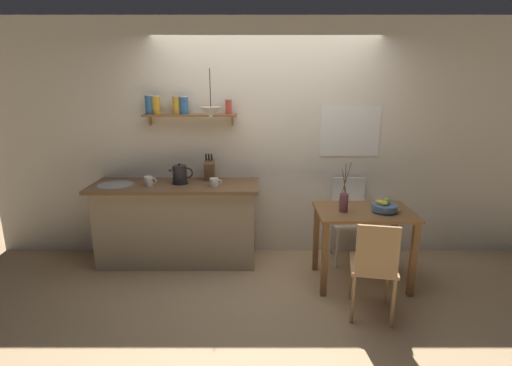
% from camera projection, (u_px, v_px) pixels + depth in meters
% --- Properties ---
extents(ground_plane, '(14.00, 14.00, 0.00)m').
position_uv_depth(ground_plane, '(265.00, 274.00, 4.12)').
color(ground_plane, tan).
extents(back_wall, '(6.80, 0.11, 2.70)m').
position_uv_depth(back_wall, '(282.00, 141.00, 4.41)').
color(back_wall, silver).
rests_on(back_wall, ground_plane).
extents(kitchen_counter, '(1.83, 0.63, 0.93)m').
position_uv_depth(kitchen_counter, '(176.00, 223.00, 4.31)').
color(kitchen_counter, tan).
rests_on(kitchen_counter, ground_plane).
extents(wall_shelf, '(1.02, 0.20, 0.34)m').
position_uv_depth(wall_shelf, '(179.00, 109.00, 4.16)').
color(wall_shelf, brown).
extents(dining_table, '(0.94, 0.64, 0.78)m').
position_uv_depth(dining_table, '(362.00, 224.00, 3.80)').
color(dining_table, brown).
rests_on(dining_table, ground_plane).
extents(dining_chair_near, '(0.46, 0.51, 0.90)m').
position_uv_depth(dining_chair_near, '(373.00, 264.00, 3.22)').
color(dining_chair_near, tan).
rests_on(dining_chair_near, ground_plane).
extents(dining_chair_far, '(0.45, 0.41, 0.94)m').
position_uv_depth(dining_chair_far, '(349.00, 214.00, 4.39)').
color(dining_chair_far, white).
rests_on(dining_chair_far, ground_plane).
extents(fruit_bowl, '(0.24, 0.24, 0.13)m').
position_uv_depth(fruit_bowl, '(383.00, 207.00, 3.71)').
color(fruit_bowl, '#51759E').
rests_on(fruit_bowl, dining_table).
extents(twig_vase, '(0.09, 0.09, 0.50)m').
position_uv_depth(twig_vase, '(343.00, 202.00, 3.70)').
color(twig_vase, brown).
rests_on(twig_vase, dining_table).
extents(electric_kettle, '(0.26, 0.18, 0.23)m').
position_uv_depth(electric_kettle, '(179.00, 175.00, 4.17)').
color(electric_kettle, black).
rests_on(electric_kettle, kitchen_counter).
extents(knife_block, '(0.11, 0.19, 0.31)m').
position_uv_depth(knife_block, '(209.00, 170.00, 4.31)').
color(knife_block, brown).
rests_on(knife_block, kitchen_counter).
extents(coffee_mug_by_sink, '(0.13, 0.09, 0.10)m').
position_uv_depth(coffee_mug_by_sink, '(148.00, 181.00, 4.09)').
color(coffee_mug_by_sink, white).
rests_on(coffee_mug_by_sink, kitchen_counter).
extents(coffee_mug_spare, '(0.13, 0.09, 0.09)m').
position_uv_depth(coffee_mug_spare, '(213.00, 182.00, 4.07)').
color(coffee_mug_spare, white).
rests_on(coffee_mug_spare, kitchen_counter).
extents(pendant_lamp, '(0.23, 0.23, 0.48)m').
position_uv_depth(pendant_lamp, '(210.00, 112.00, 3.86)').
color(pendant_lamp, black).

